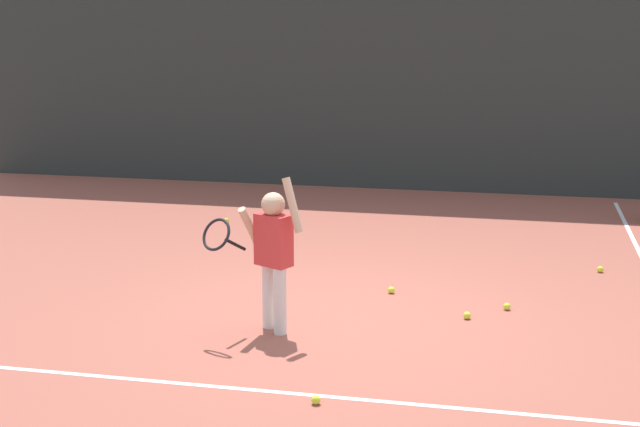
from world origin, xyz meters
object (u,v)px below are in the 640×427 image
tennis_player (271,249)px  tennis_ball_2 (507,306)px  tennis_ball_4 (600,269)px  tennis_ball_6 (391,290)px  tennis_ball_5 (226,220)px  tennis_ball_1 (316,400)px  tennis_ball_7 (274,209)px  tennis_ball_3 (467,315)px

tennis_player → tennis_ball_2: (1.95, 0.97, -0.69)m
tennis_ball_4 → tennis_ball_6: same height
tennis_ball_5 → tennis_ball_2: bearing=-37.4°
tennis_ball_1 → tennis_ball_2: same height
tennis_ball_1 → tennis_ball_5: bearing=114.2°
tennis_ball_4 → tennis_ball_2: bearing=-123.4°
tennis_ball_7 → tennis_ball_1: bearing=-72.4°
tennis_ball_2 → tennis_ball_7: bearing=132.0°
tennis_ball_5 → tennis_ball_7: size_ratio=1.00×
tennis_player → tennis_ball_2: tennis_player is taller
tennis_ball_3 → tennis_ball_7: same height
tennis_ball_4 → tennis_ball_3: bearing=-126.2°
tennis_ball_2 → tennis_ball_6: bearing=166.4°
tennis_ball_2 → tennis_ball_7: 4.65m
tennis_ball_3 → tennis_ball_7: 4.69m
tennis_player → tennis_ball_5: tennis_player is taller
tennis_ball_7 → tennis_ball_5: bearing=-119.3°
tennis_ball_3 → tennis_ball_5: bearing=136.6°
tennis_ball_4 → tennis_ball_6: (-2.03, -1.15, 0.00)m
tennis_ball_1 → tennis_ball_3: 2.21m
tennis_ball_1 → tennis_ball_5: 5.52m
tennis_player → tennis_ball_6: 1.66m
tennis_ball_5 → tennis_ball_7: 0.87m
tennis_player → tennis_ball_4: size_ratio=20.46×
tennis_ball_4 → tennis_ball_7: 4.54m
tennis_ball_4 → tennis_ball_5: same height
tennis_ball_1 → tennis_ball_3: size_ratio=1.00×
tennis_ball_3 → tennis_ball_5: size_ratio=1.00×
tennis_ball_7 → tennis_ball_2: bearing=-48.0°
tennis_ball_2 → tennis_ball_5: same height
tennis_ball_4 → tennis_ball_7: same height
tennis_ball_6 → tennis_ball_7: bearing=122.3°
tennis_player → tennis_ball_5: size_ratio=20.46×
tennis_player → tennis_ball_4: bearing=66.1°
tennis_ball_2 → tennis_ball_6: same height
tennis_ball_2 → tennis_ball_4: bearing=56.6°
tennis_ball_6 → tennis_player: bearing=-124.7°
tennis_player → tennis_ball_1: (0.68, -1.36, -0.69)m
tennis_ball_5 → tennis_ball_1: bearing=-65.8°
tennis_player → tennis_ball_2: 2.29m
tennis_ball_4 → tennis_ball_5: size_ratio=1.00×
tennis_ball_3 → tennis_ball_5: same height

